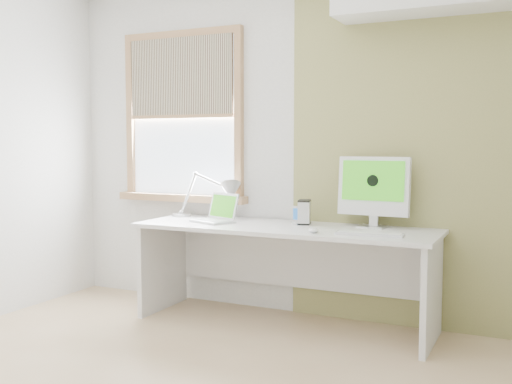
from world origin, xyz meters
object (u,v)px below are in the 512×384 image
Objects in this scene: desk_lamp at (221,194)px; external_drive at (304,212)px; laptop at (217,215)px; imac at (374,188)px; desk at (287,251)px.

desk_lamp is 0.74m from external_drive.
desk_lamp is 1.74× the size of laptop.
desk_lamp reaches higher than laptop.
imac reaches higher than desk_lamp.
imac is at bearing 0.46° from desk_lamp.
desk_lamp is at bearing 165.98° from desk.
desk_lamp is 1.28× the size of imac.
desk_lamp reaches higher than desk.
desk is 0.78m from imac.
external_drive is (0.09, 0.10, 0.29)m from desk.
laptop is 2.10× the size of external_drive.
laptop is (-0.56, -0.05, 0.25)m from desk.
external_drive is at bearing 47.42° from desk.
laptop is 1.20m from imac.
external_drive is (0.73, -0.06, -0.10)m from desk_lamp.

